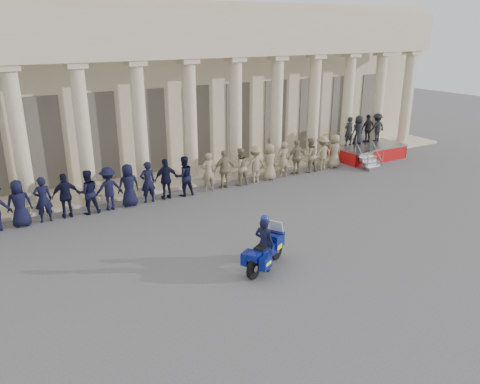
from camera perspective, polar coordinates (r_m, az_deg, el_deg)
name	(u,v)px	position (r m, az deg, el deg)	size (l,w,h in m)	color
ground	(254,249)	(17.25, 1.74, -6.96)	(90.00, 90.00, 0.00)	#4C4C4F
building	(121,84)	(29.16, -14.29, 12.62)	(40.00, 12.50, 9.00)	#BEB08F
officer_rank	(152,181)	(21.90, -10.73, 1.27)	(23.21, 0.74, 1.95)	black
reviewing_stand	(366,136)	(30.19, 15.15, 6.66)	(4.26, 4.08, 2.61)	gray
motorcycle	(266,251)	(15.72, 3.16, -7.16)	(2.09, 1.47, 1.47)	black
rider	(264,243)	(15.47, 2.97, -6.23)	(0.72, 0.81, 1.96)	black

